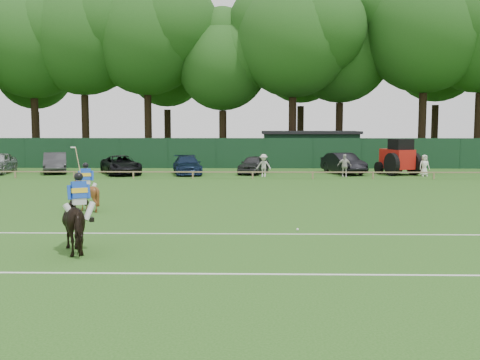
{
  "coord_description": "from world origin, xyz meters",
  "views": [
    {
      "loc": [
        1.01,
        -19.25,
        3.6
      ],
      "look_at": [
        0.5,
        3.0,
        1.4
      ],
      "focal_mm": 42.0,
      "sensor_mm": 36.0,
      "label": 1
    }
  ],
  "objects_px": {
    "horse_dark": "(80,222)",
    "estate_black": "(343,163)",
    "sedan_grey": "(55,163)",
    "polo_ball": "(298,229)",
    "horse_chestnut": "(86,194)",
    "hatch_grey": "(254,165)",
    "sedan_navy": "(187,165)",
    "tractor": "(398,158)",
    "spectator_mid": "(344,166)",
    "suv_black": "(121,165)",
    "spectator_left": "(264,166)",
    "spectator_right": "(424,166)",
    "utility_shed": "(310,148)"
  },
  "relations": [
    {
      "from": "horse_dark",
      "to": "estate_black",
      "type": "relative_size",
      "value": 0.44
    },
    {
      "from": "sedan_grey",
      "to": "estate_black",
      "type": "bearing_deg",
      "value": -19.42
    },
    {
      "from": "horse_dark",
      "to": "polo_ball",
      "type": "relative_size",
      "value": 22.56
    },
    {
      "from": "horse_chestnut",
      "to": "hatch_grey",
      "type": "distance_m",
      "value": 19.3
    },
    {
      "from": "sedan_navy",
      "to": "horse_dark",
      "type": "bearing_deg",
      "value": -101.7
    },
    {
      "from": "horse_dark",
      "to": "sedan_grey",
      "type": "relative_size",
      "value": 0.44
    },
    {
      "from": "horse_chestnut",
      "to": "polo_ball",
      "type": "relative_size",
      "value": 15.77
    },
    {
      "from": "horse_dark",
      "to": "horse_chestnut",
      "type": "distance_m",
      "value": 7.82
    },
    {
      "from": "sedan_grey",
      "to": "tractor",
      "type": "height_order",
      "value": "tractor"
    },
    {
      "from": "spectator_mid",
      "to": "tractor",
      "type": "relative_size",
      "value": 0.44
    },
    {
      "from": "sedan_navy",
      "to": "estate_black",
      "type": "bearing_deg",
      "value": -7.92
    },
    {
      "from": "sedan_grey",
      "to": "polo_ball",
      "type": "relative_size",
      "value": 51.18
    },
    {
      "from": "spectator_mid",
      "to": "polo_ball",
      "type": "height_order",
      "value": "spectator_mid"
    },
    {
      "from": "sedan_grey",
      "to": "hatch_grey",
      "type": "distance_m",
      "value": 14.85
    },
    {
      "from": "sedan_navy",
      "to": "spectator_mid",
      "type": "height_order",
      "value": "spectator_mid"
    },
    {
      "from": "suv_black",
      "to": "polo_ball",
      "type": "distance_m",
      "value": 24.2
    },
    {
      "from": "spectator_mid",
      "to": "polo_ball",
      "type": "relative_size",
      "value": 17.53
    },
    {
      "from": "hatch_grey",
      "to": "polo_ball",
      "type": "xyz_separation_m",
      "value": [
        1.47,
        -22.22,
        -0.63
      ]
    },
    {
      "from": "hatch_grey",
      "to": "spectator_mid",
      "type": "bearing_deg",
      "value": -5.51
    },
    {
      "from": "horse_dark",
      "to": "hatch_grey",
      "type": "relative_size",
      "value": 0.51
    },
    {
      "from": "tractor",
      "to": "horse_chestnut",
      "type": "bearing_deg",
      "value": -153.78
    },
    {
      "from": "suv_black",
      "to": "sedan_grey",
      "type": "bearing_deg",
      "value": 142.71
    },
    {
      "from": "suv_black",
      "to": "sedan_navy",
      "type": "distance_m",
      "value": 4.8
    },
    {
      "from": "suv_black",
      "to": "tractor",
      "type": "relative_size",
      "value": 1.38
    },
    {
      "from": "sedan_navy",
      "to": "polo_ball",
      "type": "height_order",
      "value": "sedan_navy"
    },
    {
      "from": "sedan_grey",
      "to": "hatch_grey",
      "type": "bearing_deg",
      "value": -20.32
    },
    {
      "from": "horse_chestnut",
      "to": "estate_black",
      "type": "xyz_separation_m",
      "value": [
        13.62,
        18.13,
        0.05
      ]
    },
    {
      "from": "spectator_left",
      "to": "tractor",
      "type": "relative_size",
      "value": 0.44
    },
    {
      "from": "polo_ball",
      "to": "tractor",
      "type": "relative_size",
      "value": 0.03
    },
    {
      "from": "horse_chestnut",
      "to": "sedan_navy",
      "type": "xyz_separation_m",
      "value": [
        2.19,
        17.43,
        -0.04
      ]
    },
    {
      "from": "estate_black",
      "to": "spectator_left",
      "type": "relative_size",
      "value": 2.94
    },
    {
      "from": "suv_black",
      "to": "spectator_right",
      "type": "bearing_deg",
      "value": -27.58
    },
    {
      "from": "sedan_navy",
      "to": "utility_shed",
      "type": "distance_m",
      "value": 13.11
    },
    {
      "from": "estate_black",
      "to": "spectator_left",
      "type": "xyz_separation_m",
      "value": [
        -5.91,
        -2.59,
        0.02
      ]
    },
    {
      "from": "spectator_left",
      "to": "polo_ball",
      "type": "xyz_separation_m",
      "value": [
        0.78,
        -19.78,
        -0.74
      ]
    },
    {
      "from": "horse_chestnut",
      "to": "spectator_left",
      "type": "distance_m",
      "value": 17.35
    },
    {
      "from": "horse_dark",
      "to": "polo_ball",
      "type": "xyz_separation_m",
      "value": [
        6.43,
        3.3,
        -0.81
      ]
    },
    {
      "from": "spectator_right",
      "to": "sedan_grey",
      "type": "bearing_deg",
      "value": 166.76
    },
    {
      "from": "hatch_grey",
      "to": "tractor",
      "type": "height_order",
      "value": "tractor"
    },
    {
      "from": "spectator_mid",
      "to": "spectator_right",
      "type": "bearing_deg",
      "value": 12.89
    },
    {
      "from": "suv_black",
      "to": "horse_chestnut",
      "type": "bearing_deg",
      "value": -106.34
    },
    {
      "from": "polo_ball",
      "to": "horse_dark",
      "type": "bearing_deg",
      "value": -152.84
    },
    {
      "from": "spectator_mid",
      "to": "utility_shed",
      "type": "relative_size",
      "value": 0.19
    },
    {
      "from": "polo_ball",
      "to": "sedan_navy",
      "type": "bearing_deg",
      "value": 106.21
    },
    {
      "from": "hatch_grey",
      "to": "spectator_mid",
      "type": "distance_m",
      "value": 6.72
    },
    {
      "from": "suv_black",
      "to": "utility_shed",
      "type": "height_order",
      "value": "utility_shed"
    },
    {
      "from": "spectator_right",
      "to": "suv_black",
      "type": "bearing_deg",
      "value": 168.68
    },
    {
      "from": "sedan_grey",
      "to": "tractor",
      "type": "relative_size",
      "value": 1.3
    },
    {
      "from": "estate_black",
      "to": "polo_ball",
      "type": "height_order",
      "value": "estate_black"
    },
    {
      "from": "horse_dark",
      "to": "utility_shed",
      "type": "xyz_separation_m",
      "value": [
        9.89,
        33.68,
        0.68
      ]
    }
  ]
}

